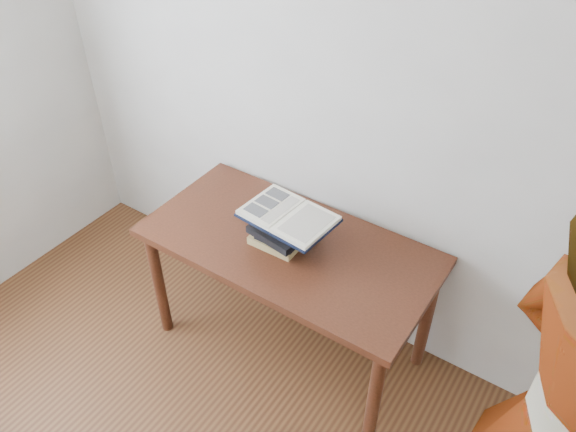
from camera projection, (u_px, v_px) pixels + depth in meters
The scene contains 3 objects.
desk at pixel (289, 258), 2.66m from camera, with size 1.37×0.69×0.74m.
book_stack at pixel (278, 231), 2.54m from camera, with size 0.27×0.21×0.16m.
open_book at pixel (288, 216), 2.47m from camera, with size 0.42×0.31×0.03m.
Camera 1 is at (1.03, -0.23, 2.47)m, focal length 35.00 mm.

